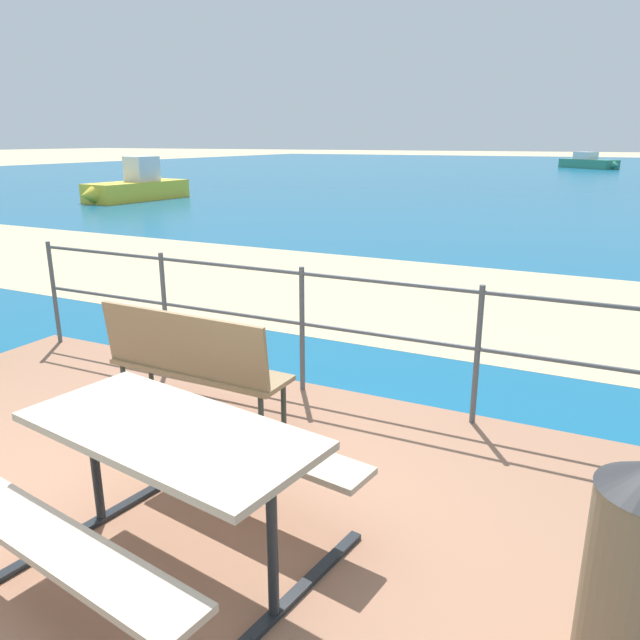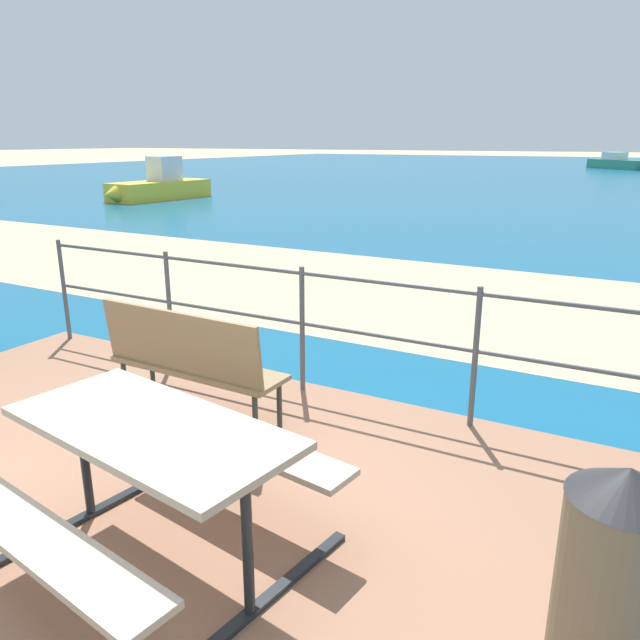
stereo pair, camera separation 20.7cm
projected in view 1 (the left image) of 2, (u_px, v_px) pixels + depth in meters
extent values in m
plane|color=tan|center=(87.00, 565.00, 3.19)|extent=(240.00, 240.00, 0.00)
cube|color=#996B51|center=(86.00, 561.00, 3.18)|extent=(6.40, 5.20, 0.06)
cube|color=#145B84|center=(582.00, 175.00, 37.64)|extent=(90.00, 90.00, 0.01)
cube|color=tan|center=(427.00, 297.00, 8.60)|extent=(54.04, 5.22, 0.01)
cube|color=tan|center=(168.00, 430.00, 2.89)|extent=(1.60, 0.93, 0.04)
cube|color=tan|center=(66.00, 550.00, 2.52)|extent=(1.53, 0.49, 0.04)
cube|color=tan|center=(251.00, 440.00, 3.44)|extent=(1.53, 0.49, 0.04)
cylinder|color=#1E2328|center=(95.00, 462.00, 3.35)|extent=(0.06, 0.06, 0.76)
cube|color=#1E2328|center=(102.00, 519.00, 3.45)|extent=(0.28, 1.42, 0.03)
cylinder|color=#1E2328|center=(272.00, 547.00, 2.65)|extent=(0.06, 0.06, 0.76)
cube|color=#1E2328|center=(274.00, 615.00, 2.76)|extent=(0.28, 1.42, 0.03)
cube|color=#8C704C|center=(200.00, 369.00, 4.59)|extent=(1.47, 0.45, 0.04)
cube|color=#8C704C|center=(182.00, 344.00, 4.36)|extent=(1.46, 0.13, 0.47)
cylinder|color=#2D3833|center=(284.00, 404.00, 4.48)|extent=(0.04, 0.04, 0.42)
cylinder|color=#2D3833|center=(261.00, 420.00, 4.23)|extent=(0.04, 0.04, 0.42)
cylinder|color=#2D3833|center=(151.00, 374.00, 5.07)|extent=(0.04, 0.04, 0.42)
cylinder|color=#2D3833|center=(124.00, 386.00, 4.81)|extent=(0.04, 0.04, 0.42)
cylinder|color=#4C5156|center=(54.00, 293.00, 6.37)|extent=(0.04, 0.04, 1.09)
cylinder|color=#4C5156|center=(165.00, 309.00, 5.75)|extent=(0.04, 0.04, 1.09)
cylinder|color=#4C5156|center=(302.00, 330.00, 5.13)|extent=(0.04, 0.04, 1.09)
cylinder|color=#4C5156|center=(477.00, 356.00, 4.51)|extent=(0.04, 0.04, 1.09)
cylinder|color=#4C5156|center=(302.00, 273.00, 4.99)|extent=(5.90, 0.03, 0.03)
cylinder|color=#4C5156|center=(302.00, 324.00, 5.12)|extent=(5.90, 0.03, 0.03)
cylinder|color=#726047|center=(637.00, 594.00, 2.28)|extent=(0.40, 0.40, 0.89)
cube|color=#338466|center=(588.00, 164.00, 46.62)|extent=(4.51, 4.39, 0.67)
cube|color=silver|center=(586.00, 156.00, 46.77)|extent=(1.87, 1.86, 0.54)
cone|color=#338466|center=(616.00, 165.00, 44.19)|extent=(0.78, 0.78, 0.61)
cube|color=yellow|center=(137.00, 191.00, 22.29)|extent=(1.81, 4.05, 0.66)
cube|color=silver|center=(142.00, 169.00, 22.31)|extent=(0.96, 1.10, 0.89)
cone|color=yellow|center=(87.00, 195.00, 20.48)|extent=(0.64, 0.55, 0.59)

